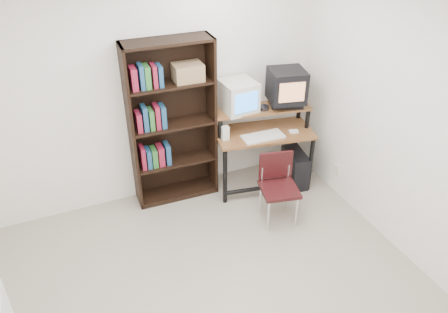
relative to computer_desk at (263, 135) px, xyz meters
name	(u,v)px	position (x,y,z in m)	size (l,w,h in m)	color
ceiling	(214,1)	(-1.25, -1.62, 1.92)	(4.00, 4.00, 0.01)	white
back_wall	(142,90)	(-1.25, 0.38, 0.62)	(4.00, 0.01, 2.60)	white
right_wall	(435,139)	(0.75, -1.62, 0.62)	(0.01, 4.00, 2.60)	white
computer_desk	(263,135)	(0.00, 0.00, 0.00)	(1.18, 0.73, 0.98)	brown
crt_monitor	(238,96)	(-0.25, 0.16, 0.46)	(0.38, 0.39, 0.34)	silver
vcr	(286,102)	(0.31, 0.05, 0.33)	(0.36, 0.26, 0.08)	black
crt_tv	(287,86)	(0.28, 0.02, 0.55)	(0.45, 0.45, 0.36)	black
cd_spindle	(264,108)	(0.02, 0.05, 0.32)	(0.12, 0.12, 0.05)	#26262B
keyboard	(263,137)	(-0.08, -0.14, 0.06)	(0.47, 0.21, 0.04)	silver
mousepad	(293,134)	(0.29, -0.18, 0.05)	(0.22, 0.18, 0.01)	black
mouse	(294,132)	(0.30, -0.17, 0.07)	(0.10, 0.06, 0.03)	white
desk_speaker	(225,134)	(-0.48, 0.00, 0.13)	(0.08, 0.07, 0.17)	silver
pc_tower	(295,167)	(0.39, -0.13, -0.47)	(0.20, 0.45, 0.42)	black
school_chair	(278,182)	(-0.14, -0.61, -0.21)	(0.45, 0.45, 0.76)	black
bookshelf	(171,122)	(-1.01, 0.24, 0.27)	(0.94, 0.34, 1.85)	black
wall_outlet	(336,169)	(0.73, -0.47, -0.38)	(0.02, 0.08, 0.12)	beige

